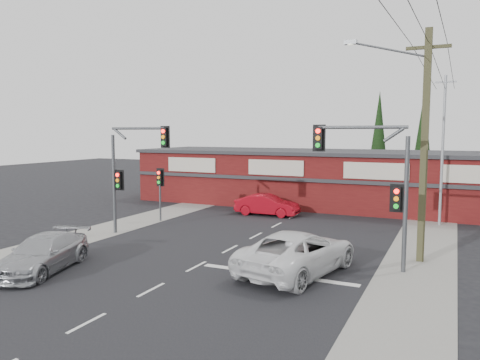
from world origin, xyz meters
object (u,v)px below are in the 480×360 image
at_px(silver_suv, 43,254).
at_px(red_sedan, 267,205).
at_px(shop_building, 305,177).
at_px(utility_pole, 421,138).
at_px(white_suv, 298,252).

distance_m(silver_suv, red_sedan, 16.20).
bearing_deg(shop_building, red_sedan, -97.35).
distance_m(shop_building, utility_pole, 17.15).
relative_size(silver_suv, shop_building, 0.18).
height_order(shop_building, utility_pole, utility_pole).
relative_size(silver_suv, utility_pole, 0.50).
bearing_deg(silver_suv, utility_pole, 15.25).
bearing_deg(utility_pole, white_suv, -137.69).
bearing_deg(white_suv, silver_suv, 35.44).
bearing_deg(utility_pole, shop_building, 123.76).
height_order(white_suv, shop_building, shop_building).
relative_size(white_suv, silver_suv, 1.23).
bearing_deg(shop_building, white_suv, -73.96).
bearing_deg(utility_pole, red_sedan, 142.46).
distance_m(white_suv, red_sedan, 13.08).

